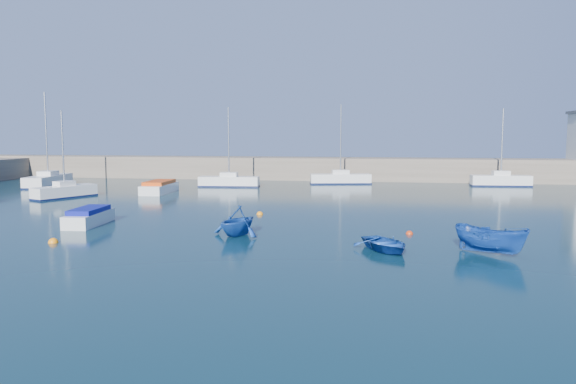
% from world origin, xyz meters
% --- Properties ---
extents(ground, '(220.00, 220.00, 0.00)m').
position_xyz_m(ground, '(0.00, 0.00, 0.00)').
color(ground, '#0C2935').
rests_on(ground, ground).
extents(back_wall, '(96.00, 4.50, 2.60)m').
position_xyz_m(back_wall, '(0.00, 46.00, 1.30)').
color(back_wall, '#6E6254').
rests_on(back_wall, ground).
extents(sailboat_3, '(3.67, 5.68, 7.38)m').
position_xyz_m(sailboat_3, '(-22.20, 23.74, 0.57)').
color(sailboat_3, silver).
rests_on(sailboat_3, ground).
extents(sailboat_4, '(3.06, 7.62, 9.65)m').
position_xyz_m(sailboat_4, '(-29.71, 33.15, 0.63)').
color(sailboat_4, silver).
rests_on(sailboat_4, ground).
extents(sailboat_5, '(6.24, 2.21, 8.09)m').
position_xyz_m(sailboat_5, '(-11.01, 35.61, 0.59)').
color(sailboat_5, silver).
rests_on(sailboat_5, ground).
extents(sailboat_6, '(6.71, 3.08, 8.53)m').
position_xyz_m(sailboat_6, '(0.03, 40.77, 0.60)').
color(sailboat_6, silver).
rests_on(sailboat_6, ground).
extents(sailboat_7, '(6.05, 2.00, 7.99)m').
position_xyz_m(sailboat_7, '(16.63, 40.87, 0.64)').
color(sailboat_7, silver).
rests_on(sailboat_7, ground).
extents(motorboat_1, '(1.83, 4.37, 1.05)m').
position_xyz_m(motorboat_1, '(-12.93, 11.05, 0.49)').
color(motorboat_1, silver).
rests_on(motorboat_1, ground).
extents(motorboat_2, '(2.21, 5.61, 1.14)m').
position_xyz_m(motorboat_2, '(-15.75, 28.79, 0.53)').
color(motorboat_2, silver).
rests_on(motorboat_2, ground).
extents(dinghy_center, '(3.61, 3.95, 0.67)m').
position_xyz_m(dinghy_center, '(4.65, 6.41, 0.33)').
color(dinghy_center, '#16439D').
rests_on(dinghy_center, ground).
extents(dinghy_left, '(3.55, 3.79, 1.61)m').
position_xyz_m(dinghy_left, '(-3.21, 9.08, 0.81)').
color(dinghy_left, '#16439D').
rests_on(dinghy_left, ground).
extents(dinghy_right, '(3.64, 3.24, 1.38)m').
position_xyz_m(dinghy_right, '(9.36, 6.35, 0.69)').
color(dinghy_right, '#16439D').
rests_on(dinghy_right, ground).
extents(buoy_0, '(0.50, 0.50, 0.50)m').
position_xyz_m(buoy_0, '(-11.90, 5.61, 0.00)').
color(buoy_0, orange).
rests_on(buoy_0, ground).
extents(buoy_1, '(0.40, 0.40, 0.40)m').
position_xyz_m(buoy_1, '(5.98, 11.04, 0.00)').
color(buoy_1, red).
rests_on(buoy_1, ground).
extents(buoy_3, '(0.44, 0.44, 0.44)m').
position_xyz_m(buoy_3, '(-3.70, 16.92, 0.00)').
color(buoy_3, orange).
rests_on(buoy_3, ground).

